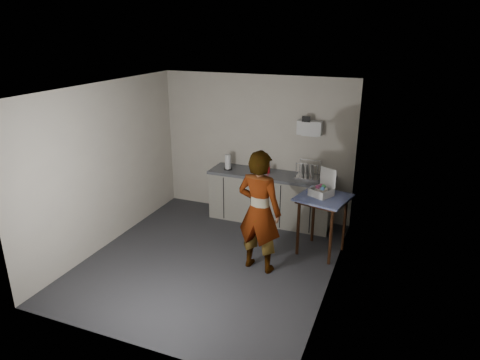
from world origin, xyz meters
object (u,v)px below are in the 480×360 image
at_px(side_table, 323,204).
at_px(dark_bottle, 262,166).
at_px(soap_bottle, 255,166).
at_px(standing_man, 259,212).
at_px(dish_rack, 308,174).
at_px(kitchen_counter, 270,199).
at_px(soda_can, 268,170).
at_px(paper_towel, 228,162).
at_px(bakery_box, 322,190).

distance_m(side_table, dark_bottle, 1.52).
bearing_deg(soap_bottle, side_table, -27.85).
xyz_separation_m(standing_man, soap_bottle, (-0.61, 1.53, 0.14)).
height_order(standing_man, dark_bottle, standing_man).
height_order(standing_man, dish_rack, standing_man).
bearing_deg(soap_bottle, dark_bottle, 45.79).
height_order(kitchen_counter, dish_rack, dish_rack).
bearing_deg(soap_bottle, standing_man, -68.17).
distance_m(standing_man, soda_can, 1.70).
bearing_deg(dish_rack, side_table, -62.59).
bearing_deg(standing_man, soap_bottle, -60.40).
distance_m(side_table, dish_rack, 0.99).
relative_size(side_table, dark_bottle, 3.75).
height_order(paper_towel, dish_rack, dish_rack).
bearing_deg(soap_bottle, kitchen_counter, 20.23).
bearing_deg(soda_can, soap_bottle, -149.80).
distance_m(kitchen_counter, dish_rack, 0.85).
distance_m(standing_man, bakery_box, 1.11).
distance_m(dark_bottle, dish_rack, 0.82).
bearing_deg(bakery_box, soap_bottle, 179.27).
relative_size(side_table, soap_bottle, 3.39).
height_order(dark_bottle, bakery_box, bakery_box).
bearing_deg(soap_bottle, paper_towel, 174.46).
relative_size(dark_bottle, dish_rack, 0.61).
bearing_deg(bakery_box, soda_can, 171.17).
bearing_deg(side_table, dish_rack, 130.20).
distance_m(standing_man, paper_towel, 1.97).
bearing_deg(kitchen_counter, soap_bottle, -159.77).
xyz_separation_m(side_table, bakery_box, (-0.04, 0.04, 0.21)).
bearing_deg(dark_bottle, soap_bottle, -134.21).
bearing_deg(paper_towel, dish_rack, 3.87).
bearing_deg(dark_bottle, soda_can, 11.56).
bearing_deg(side_table, dark_bottle, 160.18).
distance_m(standing_man, dish_rack, 1.71).
distance_m(standing_man, soap_bottle, 1.65).
relative_size(soda_can, paper_towel, 0.46).
xyz_separation_m(side_table, soap_bottle, (-1.36, 0.72, 0.23)).
height_order(dark_bottle, dish_rack, dish_rack).
height_order(side_table, paper_towel, paper_towel).
xyz_separation_m(standing_man, dish_rack, (0.30, 1.68, 0.07)).
relative_size(soap_bottle, soda_can, 2.17).
xyz_separation_m(side_table, soda_can, (-1.16, 0.84, 0.15)).
distance_m(soda_can, dish_rack, 0.71).
bearing_deg(dark_bottle, side_table, -32.62).
height_order(dark_bottle, paper_towel, paper_towel).
bearing_deg(standing_man, dark_bottle, -64.43).
distance_m(soap_bottle, soda_can, 0.24).
height_order(soap_bottle, soda_can, soap_bottle).
xyz_separation_m(dark_bottle, paper_towel, (-0.64, -0.04, 0.01)).
bearing_deg(standing_man, side_table, -125.06).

